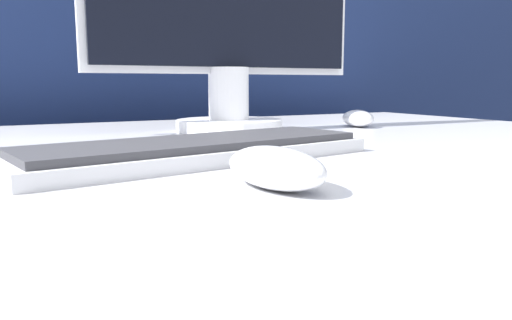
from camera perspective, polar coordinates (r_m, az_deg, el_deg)
The scene contains 4 objects.
partition_panel at distance 1.31m, azimuth -15.37°, elevation -1.63°, with size 5.00×0.03×1.27m.
computer_mouse_near at distance 0.41m, azimuth 2.21°, elevation -0.87°, with size 0.07×0.12×0.03m.
keyboard at distance 0.56m, azimuth -6.64°, elevation 1.12°, with size 0.42×0.19×0.02m.
computer_mouse_far at distance 1.01m, azimuth 11.55°, elevation 4.70°, with size 0.10×0.13×0.03m.
Camera 1 is at (-0.28, -0.54, 0.86)m, focal length 35.00 mm.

